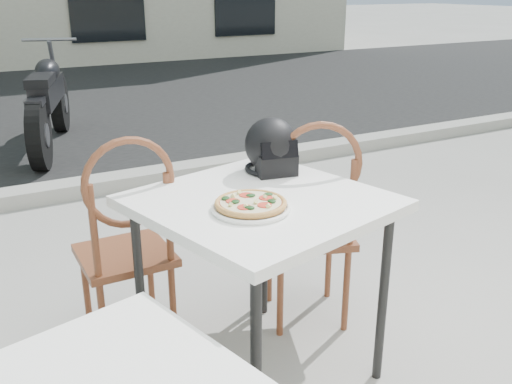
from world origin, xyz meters
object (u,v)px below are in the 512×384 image
cafe_table_main (261,216)px  helmet (272,148)px  plate (251,208)px  cafe_chair_main (312,214)px  cafe_chair_side (127,235)px  motorcycle (49,103)px  pizza (251,203)px

cafe_table_main → helmet: 0.40m
plate → cafe_chair_main: cafe_chair_main is taller
cafe_chair_side → motorcycle: size_ratio=0.50×
pizza → cafe_chair_side: size_ratio=0.29×
cafe_chair_side → cafe_chair_main: bearing=166.2°
cafe_chair_side → motorcycle: motorcycle is taller
cafe_chair_main → motorcycle: (-0.53, 4.13, -0.12)m
helmet → cafe_chair_main: bearing=-0.1°
helmet → cafe_chair_side: (-0.64, 0.18, -0.36)m
cafe_chair_side → motorcycle: bearing=-94.5°
cafe_table_main → helmet: size_ratio=3.75×
cafe_chair_main → cafe_chair_side: 0.88m
cafe_table_main → motorcycle: 4.39m
plate → cafe_chair_main: 0.67m
pizza → motorcycle: motorcycle is taller
helmet → cafe_table_main: bearing=-116.9°
pizza → cafe_chair_main: size_ratio=0.29×
cafe_table_main → cafe_chair_side: bearing=133.1°
cafe_chair_side → pizza: bearing=120.9°
plate → motorcycle: (-0.01, 4.47, -0.37)m
helmet → motorcycle: (-0.32, 4.09, -0.47)m
cafe_chair_side → plate: bearing=120.9°
plate → motorcycle: motorcycle is taller
plate → cafe_chair_side: bearing=120.7°
pizza → motorcycle: (-0.01, 4.47, -0.39)m
pizza → motorcycle: 4.49m
cafe_chair_main → cafe_chair_side: size_ratio=1.01×
motorcycle → pizza: bearing=-72.4°
cafe_chair_main → motorcycle: 4.16m
pizza → cafe_chair_side: bearing=120.7°
plate → cafe_chair_main: (0.52, 0.35, -0.25)m
plate → cafe_chair_side: cafe_chair_side is taller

